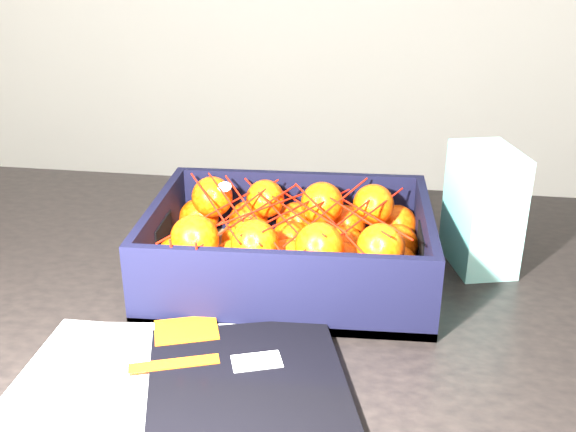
# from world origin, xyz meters

# --- Properties ---
(table) EXTENTS (1.24, 0.87, 0.75)m
(table) POSITION_xyz_m (-0.34, -0.23, 0.65)
(table) COLOR black
(table) RESTS_ON ground
(magazine_stack) EXTENTS (0.40, 0.32, 0.02)m
(magazine_stack) POSITION_xyz_m (-0.33, -0.50, 0.76)
(magazine_stack) COLOR silver
(magazine_stack) RESTS_ON table
(produce_crate) EXTENTS (0.39, 0.29, 0.11)m
(produce_crate) POSITION_xyz_m (-0.23, -0.22, 0.78)
(produce_crate) COLOR #946544
(produce_crate) RESTS_ON table
(clementine_heap) EXTENTS (0.37, 0.27, 0.11)m
(clementine_heap) POSITION_xyz_m (-0.23, -0.22, 0.81)
(clementine_heap) COLOR #EA4304
(clementine_heap) RESTS_ON produce_crate
(mesh_net) EXTENTS (0.32, 0.26, 0.09)m
(mesh_net) POSITION_xyz_m (-0.23, -0.23, 0.85)
(mesh_net) COLOR red
(mesh_net) RESTS_ON clementine_heap
(retail_carton) EXTENTS (0.10, 0.13, 0.18)m
(retail_carton) POSITION_xyz_m (0.05, -0.14, 0.84)
(retail_carton) COLOR silver
(retail_carton) RESTS_ON table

